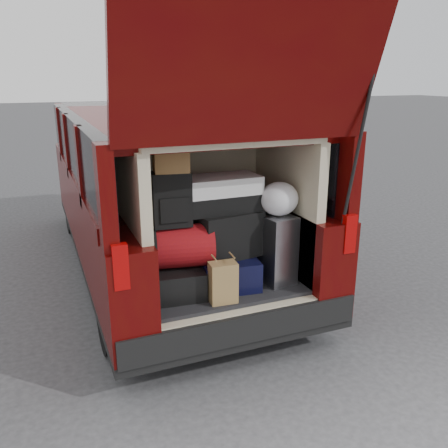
# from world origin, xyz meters

# --- Properties ---
(ground) EXTENTS (80.00, 80.00, 0.00)m
(ground) POSITION_xyz_m (0.00, 0.00, 0.00)
(ground) COLOR #323234
(ground) RESTS_ON ground
(minivan) EXTENTS (1.90, 5.35, 2.77)m
(minivan) POSITION_xyz_m (0.00, 1.86, 0.91)
(minivan) COLOR black
(minivan) RESTS_ON ground
(load_floor) EXTENTS (1.24, 1.05, 0.55)m
(load_floor) POSITION_xyz_m (0.00, 0.28, 0.28)
(load_floor) COLOR black
(load_floor) RESTS_ON ground
(black_hardshell) EXTENTS (0.45, 0.58, 0.22)m
(black_hardshell) POSITION_xyz_m (-0.38, 0.17, 0.66)
(black_hardshell) COLOR black
(black_hardshell) RESTS_ON load_floor
(navy_hardshell) EXTENTS (0.51, 0.59, 0.24)m
(navy_hardshell) POSITION_xyz_m (0.05, 0.16, 0.67)
(navy_hardshell) COLOR black
(navy_hardshell) RESTS_ON load_floor
(silver_roller) EXTENTS (0.28, 0.40, 0.56)m
(silver_roller) POSITION_xyz_m (0.44, 0.07, 0.83)
(silver_roller) COLOR silver
(silver_roller) RESTS_ON load_floor
(kraft_bag) EXTENTS (0.21, 0.14, 0.31)m
(kraft_bag) POSITION_xyz_m (-0.09, -0.15, 0.71)
(kraft_bag) COLOR #A17F49
(kraft_bag) RESTS_ON load_floor
(red_duffel) EXTENTS (0.56, 0.42, 0.33)m
(red_duffel) POSITION_xyz_m (-0.34, 0.12, 0.93)
(red_duffel) COLOR maroon
(red_duffel) RESTS_ON black_hardshell
(black_soft_case) EXTENTS (0.54, 0.37, 0.36)m
(black_soft_case) POSITION_xyz_m (0.07, 0.15, 0.97)
(black_soft_case) COLOR black
(black_soft_case) RESTS_ON navy_hardshell
(backpack) EXTENTS (0.30, 0.20, 0.40)m
(backpack) POSITION_xyz_m (-0.39, 0.13, 1.30)
(backpack) COLOR black
(backpack) RESTS_ON red_duffel
(twotone_duffel) EXTENTS (0.62, 0.32, 0.27)m
(twotone_duffel) POSITION_xyz_m (0.02, 0.20, 1.29)
(twotone_duffel) COLOR white
(twotone_duffel) RESTS_ON black_soft_case
(grocery_sack_lower) EXTENTS (0.27, 0.24, 0.22)m
(grocery_sack_lower) POSITION_xyz_m (-0.38, 0.14, 1.61)
(grocery_sack_lower) COLOR brown
(grocery_sack_lower) RESTS_ON backpack
(plastic_bag_right) EXTENTS (0.35, 0.33, 0.27)m
(plastic_bag_right) POSITION_xyz_m (0.46, 0.04, 1.24)
(plastic_bag_right) COLOR white
(plastic_bag_right) RESTS_ON silver_roller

